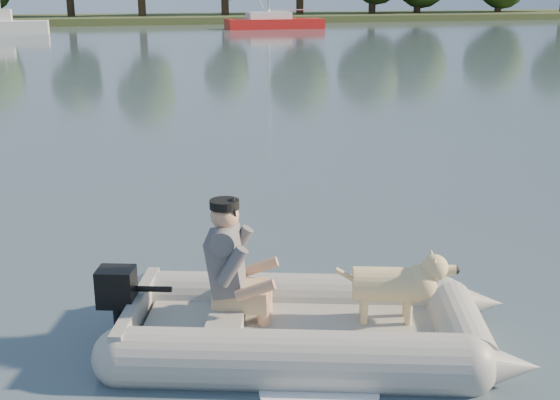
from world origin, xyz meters
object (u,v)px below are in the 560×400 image
object	(u,v)px
dinghy	(310,282)
dog	(386,289)
motorboat	(5,18)
sailboat	(274,23)
man	(228,258)

from	to	relation	value
dinghy	dog	world-z (taller)	dinghy
dinghy	motorboat	world-z (taller)	motorboat
dinghy	dog	xyz separation A→B (m)	(0.67, -0.16, -0.08)
motorboat	sailboat	distance (m)	19.54
motorboat	dog	bearing A→B (deg)	-80.80
man	sailboat	xyz separation A→B (m)	(13.43, 48.42, -0.37)
dog	sailboat	xyz separation A→B (m)	(12.07, 48.87, -0.10)
sailboat	dog	bearing A→B (deg)	-104.34
dog	sailboat	size ratio (longest dim) A/B	0.10
motorboat	man	bearing A→B (deg)	-82.35
dog	motorboat	world-z (taller)	motorboat
motorboat	dinghy	bearing A→B (deg)	-81.57
man	motorboat	size ratio (longest dim) A/B	0.20
man	motorboat	bearing A→B (deg)	115.52
dinghy	sailboat	world-z (taller)	sailboat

